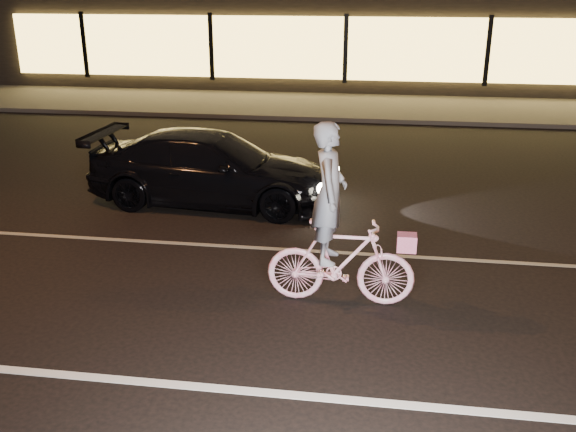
# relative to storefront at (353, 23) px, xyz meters

# --- Properties ---
(ground) EXTENTS (90.00, 90.00, 0.00)m
(ground) POSITION_rel_storefront_xyz_m (0.00, -18.97, -2.15)
(ground) COLOR black
(ground) RESTS_ON ground
(lane_stripe_near) EXTENTS (60.00, 0.12, 0.01)m
(lane_stripe_near) POSITION_rel_storefront_xyz_m (0.00, -20.47, -2.14)
(lane_stripe_near) COLOR silver
(lane_stripe_near) RESTS_ON ground
(lane_stripe_far) EXTENTS (60.00, 0.10, 0.01)m
(lane_stripe_far) POSITION_rel_storefront_xyz_m (0.00, -16.97, -2.14)
(lane_stripe_far) COLOR gray
(lane_stripe_far) RESTS_ON ground
(sidewalk) EXTENTS (30.00, 4.00, 0.12)m
(sidewalk) POSITION_rel_storefront_xyz_m (0.00, -5.97, -2.09)
(sidewalk) COLOR #383533
(sidewalk) RESTS_ON ground
(storefront) EXTENTS (25.40, 8.42, 4.20)m
(storefront) POSITION_rel_storefront_xyz_m (0.00, 0.00, 0.00)
(storefront) COLOR black
(storefront) RESTS_ON ground
(cyclist) EXTENTS (1.82, 0.63, 2.29)m
(cyclist) POSITION_rel_storefront_xyz_m (0.79, -18.48, -1.33)
(cyclist) COLOR #FF5585
(cyclist) RESTS_ON ground
(sedan) EXTENTS (4.48, 2.07, 1.27)m
(sedan) POSITION_rel_storefront_xyz_m (-1.67, -15.03, -1.51)
(sedan) COLOR black
(sedan) RESTS_ON ground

